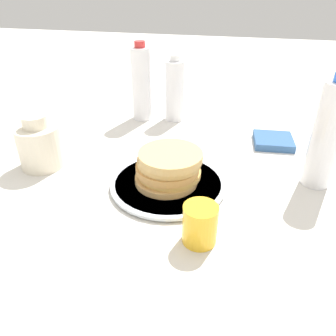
% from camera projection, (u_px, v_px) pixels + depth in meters
% --- Properties ---
extents(ground_plane, '(4.00, 4.00, 0.00)m').
position_uv_depth(ground_plane, '(157.00, 181.00, 0.75)').
color(ground_plane, silver).
extents(plate, '(0.26, 0.26, 0.01)m').
position_uv_depth(plate, '(168.00, 183.00, 0.73)').
color(plate, silver).
rests_on(plate, ground_plane).
extents(pancake_stack, '(0.15, 0.15, 0.07)m').
position_uv_depth(pancake_stack, '(169.00, 167.00, 0.71)').
color(pancake_stack, tan).
rests_on(pancake_stack, plate).
extents(juice_glass, '(0.06, 0.06, 0.07)m').
position_uv_depth(juice_glass, '(200.00, 224.00, 0.56)').
color(juice_glass, yellow).
rests_on(juice_glass, ground_plane).
extents(cream_jug, '(0.10, 0.10, 0.13)m').
position_uv_depth(cream_jug, '(40.00, 145.00, 0.78)').
color(cream_jug, beige).
rests_on(cream_jug, ground_plane).
extents(water_bottle_near, '(0.06, 0.06, 0.25)m').
position_uv_depth(water_bottle_near, '(327.00, 136.00, 0.68)').
color(water_bottle_near, white).
rests_on(water_bottle_near, ground_plane).
extents(water_bottle_mid, '(0.06, 0.06, 0.20)m').
position_uv_depth(water_bottle_mid, '(175.00, 91.00, 1.01)').
color(water_bottle_mid, white).
rests_on(water_bottle_mid, ground_plane).
extents(water_bottle_far, '(0.06, 0.06, 0.24)m').
position_uv_depth(water_bottle_far, '(141.00, 84.00, 1.01)').
color(water_bottle_far, white).
rests_on(water_bottle_far, ground_plane).
extents(napkin, '(0.11, 0.11, 0.02)m').
position_uv_depth(napkin, '(273.00, 141.00, 0.90)').
color(napkin, '#33598C').
rests_on(napkin, ground_plane).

